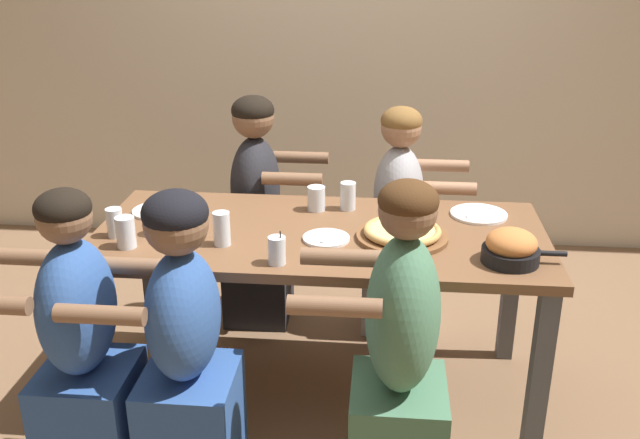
{
  "coord_description": "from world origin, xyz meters",
  "views": [
    {
      "loc": [
        0.25,
        -2.63,
        1.87
      ],
      "look_at": [
        0.0,
        0.0,
        0.81
      ],
      "focal_mm": 40.0,
      "sensor_mm": 36.0,
      "label": 1
    }
  ],
  "objects": [
    {
      "name": "ground_plane",
      "position": [
        0.0,
        0.0,
        0.0
      ],
      "size": [
        18.0,
        18.0,
        0.0
      ],
      "primitive_type": "plane",
      "color": "brown",
      "rests_on": "ground"
    },
    {
      "name": "dining_table",
      "position": [
        0.0,
        0.0,
        0.67
      ],
      "size": [
        1.81,
        0.82,
        0.76
      ],
      "color": "brown",
      "rests_on": "ground"
    },
    {
      "name": "pizza_board_main",
      "position": [
        0.33,
        -0.05,
        0.78
      ],
      "size": [
        0.36,
        0.36,
        0.05
      ],
      "color": "brown",
      "rests_on": "dining_table"
    },
    {
      "name": "skillet_bowl",
      "position": [
        0.72,
        -0.23,
        0.81
      ],
      "size": [
        0.3,
        0.21,
        0.13
      ],
      "color": "black",
      "rests_on": "dining_table"
    },
    {
      "name": "empty_plate_a",
      "position": [
        -0.72,
        0.14,
        0.76
      ],
      "size": [
        0.22,
        0.22,
        0.02
      ],
      "color": "white",
      "rests_on": "dining_table"
    },
    {
      "name": "empty_plate_b",
      "position": [
        0.03,
        -0.09,
        0.76
      ],
      "size": [
        0.18,
        0.18,
        0.02
      ],
      "color": "white",
      "rests_on": "dining_table"
    },
    {
      "name": "empty_plate_c",
      "position": [
        0.66,
        0.23,
        0.76
      ],
      "size": [
        0.24,
        0.24,
        0.02
      ],
      "color": "white",
      "rests_on": "dining_table"
    },
    {
      "name": "cocktail_glass_blue",
      "position": [
        -0.13,
        -0.32,
        0.81
      ],
      "size": [
        0.06,
        0.06,
        0.13
      ],
      "color": "silver",
      "rests_on": "dining_table"
    },
    {
      "name": "drinking_glass_a",
      "position": [
        -0.36,
        -0.17,
        0.82
      ],
      "size": [
        0.07,
        0.07,
        0.13
      ],
      "color": "silver",
      "rests_on": "dining_table"
    },
    {
      "name": "drinking_glass_b",
      "position": [
        0.1,
        0.26,
        0.81
      ],
      "size": [
        0.07,
        0.07,
        0.12
      ],
      "color": "silver",
      "rests_on": "dining_table"
    },
    {
      "name": "drinking_glass_c",
      "position": [
        -0.04,
        0.23,
        0.8
      ],
      "size": [
        0.08,
        0.08,
        0.11
      ],
      "color": "silver",
      "rests_on": "dining_table"
    },
    {
      "name": "drinking_glass_d",
      "position": [
        -0.8,
        -0.13,
        0.81
      ],
      "size": [
        0.06,
        0.06,
        0.12
      ],
      "color": "silver",
      "rests_on": "dining_table"
    },
    {
      "name": "drinking_glass_e",
      "position": [
        -0.72,
        -0.23,
        0.81
      ],
      "size": [
        0.07,
        0.07,
        0.12
      ],
      "color": "silver",
      "rests_on": "dining_table"
    },
    {
      "name": "drinking_glass_f",
      "position": [
        -0.61,
        -0.09,
        0.82
      ],
      "size": [
        0.07,
        0.07,
        0.14
      ],
      "color": "silver",
      "rests_on": "dining_table"
    },
    {
      "name": "diner_near_midleft",
      "position": [
        -0.4,
        -0.63,
        0.53
      ],
      "size": [
        0.51,
        0.4,
        1.14
      ],
      "rotation": [
        0.0,
        0.0,
        1.57
      ],
      "color": "#2D5193",
      "rests_on": "ground"
    },
    {
      "name": "diner_far_midright",
      "position": [
        0.33,
        0.63,
        0.52
      ],
      "size": [
        0.51,
        0.4,
        1.13
      ],
      "rotation": [
        0.0,
        0.0,
        -1.57
      ],
      "color": "#99999E",
      "rests_on": "ground"
    },
    {
      "name": "diner_near_midright",
      "position": [
        0.32,
        -0.63,
        0.54
      ],
      "size": [
        0.51,
        0.4,
        1.2
      ],
      "rotation": [
        0.0,
        0.0,
        1.57
      ],
      "color": "#477556",
      "rests_on": "ground"
    },
    {
      "name": "diner_far_midleft",
      "position": [
        -0.37,
        0.63,
        0.54
      ],
      "size": [
        0.51,
        0.4,
        1.17
      ],
      "rotation": [
        0.0,
        0.0,
        -1.57
      ],
      "color": "#232328",
      "rests_on": "ground"
    },
    {
      "name": "diner_near_left",
      "position": [
        -0.76,
        -0.63,
        0.51
      ],
      "size": [
        0.51,
        0.4,
        1.13
      ],
      "rotation": [
        0.0,
        0.0,
        1.57
      ],
      "color": "#2D5193",
      "rests_on": "ground"
    }
  ]
}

